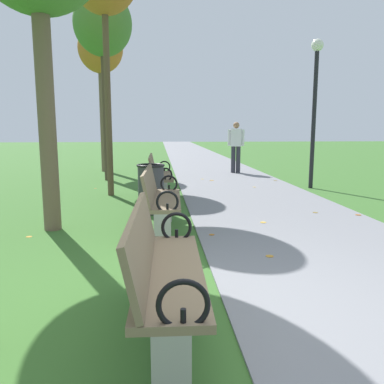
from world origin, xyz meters
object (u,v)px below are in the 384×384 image
(trash_bin, at_px, (151,189))
(tree_5, at_px, (101,51))
(park_bench_2, at_px, (160,199))
(lamp_post, at_px, (315,91))
(tree_4, at_px, (103,26))
(pedestrian_walking, at_px, (236,145))
(park_bench_3, at_px, (159,176))
(park_bench_1, at_px, (162,270))

(trash_bin, bearing_deg, tree_5, 103.90)
(park_bench_2, xyz_separation_m, lamp_post, (3.68, 3.90, 1.82))
(tree_5, height_order, trash_bin, tree_5)
(tree_4, xyz_separation_m, tree_5, (-0.39, 2.33, -0.21))
(park_bench_2, bearing_deg, tree_4, 103.81)
(park_bench_2, relative_size, pedestrian_walking, 1.00)
(tree_5, xyz_separation_m, pedestrian_walking, (4.31, -0.96, -2.98))
(lamp_post, bearing_deg, park_bench_3, -162.07)
(park_bench_1, bearing_deg, lamp_post, 60.90)
(park_bench_3, xyz_separation_m, lamp_post, (3.68, 1.19, 1.82))
(trash_bin, height_order, lamp_post, lamp_post)
(park_bench_2, xyz_separation_m, pedestrian_walking, (2.48, 7.20, 0.44))
(park_bench_3, bearing_deg, trash_bin, -96.30)
(park_bench_3, relative_size, tree_4, 0.32)
(pedestrian_walking, bearing_deg, tree_5, 167.40)
(park_bench_3, relative_size, tree_5, 0.33)
(trash_bin, xyz_separation_m, lamp_post, (3.83, 2.53, 1.88))
(pedestrian_walking, relative_size, trash_bin, 1.93)
(park_bench_2, bearing_deg, pedestrian_walking, 71.00)
(park_bench_2, height_order, lamp_post, lamp_post)
(tree_4, bearing_deg, park_bench_1, -80.48)
(park_bench_3, bearing_deg, tree_5, 108.52)
(trash_bin, bearing_deg, park_bench_1, -87.94)
(tree_4, bearing_deg, lamp_post, -20.63)
(tree_4, distance_m, pedestrian_walking, 5.23)
(tree_4, distance_m, trash_bin, 5.93)
(tree_4, relative_size, lamp_post, 1.45)
(pedestrian_walking, bearing_deg, lamp_post, -69.92)
(park_bench_2, bearing_deg, trash_bin, 96.11)
(tree_4, height_order, lamp_post, tree_4)
(tree_4, distance_m, tree_5, 2.38)
(park_bench_1, height_order, tree_4, tree_4)
(lamp_post, bearing_deg, pedestrian_walking, 110.08)
(park_bench_1, relative_size, pedestrian_walking, 0.99)
(park_bench_1, relative_size, tree_5, 0.34)
(park_bench_2, height_order, tree_5, tree_5)
(park_bench_2, relative_size, park_bench_3, 1.01)
(park_bench_3, distance_m, tree_5, 6.69)
(tree_4, bearing_deg, park_bench_3, -65.33)
(tree_5, bearing_deg, park_bench_1, -80.47)
(park_bench_1, bearing_deg, pedestrian_walking, 75.96)
(park_bench_3, distance_m, lamp_post, 4.28)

